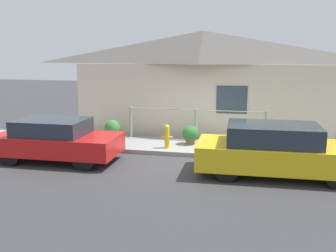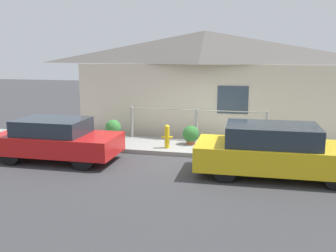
% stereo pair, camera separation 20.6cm
% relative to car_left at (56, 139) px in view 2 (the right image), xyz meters
% --- Properties ---
extents(ground_plane, '(60.00, 60.00, 0.00)m').
position_rel_car_left_xyz_m(ground_plane, '(3.74, 1.24, -0.65)').
color(ground_plane, '#38383A').
extents(sidewalk, '(24.00, 1.94, 0.13)m').
position_rel_car_left_xyz_m(sidewalk, '(3.74, 2.21, -0.58)').
color(sidewalk, gray).
rests_on(sidewalk, ground_plane).
extents(house, '(9.98, 2.23, 4.03)m').
position_rel_car_left_xyz_m(house, '(3.74, 4.72, 2.54)').
color(house, beige).
rests_on(house, ground_plane).
extents(fence, '(4.90, 0.10, 1.13)m').
position_rel_car_left_xyz_m(fence, '(3.74, 3.04, 0.11)').
color(fence, '#999993').
rests_on(fence, sidewalk).
extents(car_left, '(3.69, 1.68, 1.27)m').
position_rel_car_left_xyz_m(car_left, '(0.00, 0.00, 0.00)').
color(car_left, red).
rests_on(car_left, ground_plane).
extents(car_right, '(4.26, 1.85, 1.36)m').
position_rel_car_left_xyz_m(car_right, '(6.32, -0.00, 0.03)').
color(car_right, gold).
rests_on(car_right, ground_plane).
extents(fire_hydrant, '(0.36, 0.16, 0.77)m').
position_rel_car_left_xyz_m(fire_hydrant, '(2.99, 1.73, -0.12)').
color(fire_hydrant, yellow).
rests_on(fire_hydrant, sidewalk).
extents(potted_plant_near_hydrant, '(0.56, 0.56, 0.64)m').
position_rel_car_left_xyz_m(potted_plant_near_hydrant, '(3.66, 2.41, -0.18)').
color(potted_plant_near_hydrant, '#9E5638').
rests_on(potted_plant_near_hydrant, sidewalk).
extents(potted_plant_by_fence, '(0.57, 0.57, 0.67)m').
position_rel_car_left_xyz_m(potted_plant_by_fence, '(0.72, 2.75, -0.15)').
color(potted_plant_by_fence, '#9E5638').
rests_on(potted_plant_by_fence, sidewalk).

